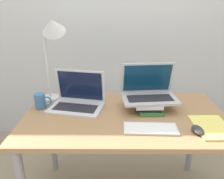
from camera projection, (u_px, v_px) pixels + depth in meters
name	position (u px, v px, depth m)	size (l,w,h in m)	color
wall_back	(121.00, 13.00, 2.16)	(8.00, 0.05, 2.70)	silver
desk	(125.00, 125.00, 1.49)	(1.34, 0.76, 0.73)	#9E754C
laptop_left	(78.00, 100.00, 1.56)	(0.41, 0.32, 0.26)	silver
book_stack	(148.00, 104.00, 1.54)	(0.19, 0.27, 0.07)	#33753D
laptop_on_books	(149.00, 91.00, 1.53)	(0.40, 0.27, 0.25)	#B2B2B7
wireless_keyboard	(150.00, 129.00, 1.28)	(0.32, 0.14, 0.01)	silver
mouse	(198.00, 130.00, 1.25)	(0.06, 0.11, 0.03)	#2D2D2D
notepad	(212.00, 127.00, 1.30)	(0.21, 0.29, 0.01)	#EFE066
mug	(41.00, 101.00, 1.54)	(0.12, 0.07, 0.11)	teal
desk_lamp	(52.00, 37.00, 1.51)	(0.23, 0.20, 0.64)	silver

